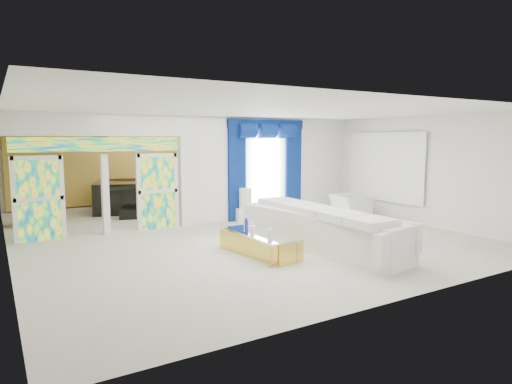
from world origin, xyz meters
TOP-DOWN VIEW (x-y plane):
  - floor at (0.00, 0.00)m, footprint 12.00×12.00m
  - dividing_wall at (2.15, 1.00)m, footprint 5.70×0.18m
  - dividing_header at (-2.85, 1.00)m, footprint 4.30×0.18m
  - stained_panel_left at (-4.28, 1.00)m, footprint 0.95×0.04m
  - stained_panel_right at (-1.42, 1.00)m, footprint 0.95×0.04m
  - stained_transom at (-2.85, 1.00)m, footprint 4.00×0.05m
  - window_pane at (1.90, 0.90)m, footprint 1.00×0.02m
  - blue_drape_left at (0.90, 0.87)m, footprint 0.55×0.10m
  - blue_drape_right at (2.90, 0.87)m, footprint 0.55×0.10m
  - blue_pelmet at (1.90, 0.87)m, footprint 2.60×0.12m
  - wall_mirror at (4.94, -1.00)m, footprint 0.04×2.70m
  - gold_curtains at (0.00, 5.90)m, footprint 9.70×0.12m
  - white_sofa at (0.84, -2.98)m, footprint 1.50×4.28m
  - coffee_table at (-0.51, -2.68)m, footprint 0.92×2.00m
  - console_table at (1.38, 0.70)m, footprint 1.16×0.48m
  - table_lamp at (1.08, 0.70)m, footprint 0.36×0.36m
  - armchair at (4.07, -0.47)m, footprint 1.10×1.21m
  - grand_piano at (-1.59, 4.37)m, footprint 2.04×2.33m
  - piano_bench at (-1.59, 2.77)m, footprint 0.89×0.57m
  - tv_console at (-4.46, 3.28)m, footprint 0.62×0.57m
  - chandelier at (-2.30, 3.40)m, footprint 0.60×0.60m
  - decanters at (-0.49, -2.54)m, footprint 0.14×1.06m

SIDE VIEW (x-z plane):
  - floor at x=0.00m, z-range 0.00..0.00m
  - piano_bench at x=-1.59m, z-range 0.00..0.28m
  - console_table at x=1.38m, z-range 0.00..0.38m
  - coffee_table at x=-0.51m, z-range 0.00..0.43m
  - armchair at x=4.07m, z-range 0.00..0.70m
  - white_sofa at x=0.84m, z-range 0.00..0.80m
  - tv_console at x=-4.46m, z-range 0.00..0.88m
  - grand_piano at x=-1.59m, z-range 0.00..0.99m
  - decanters at x=-0.49m, z-range 0.41..0.60m
  - table_lamp at x=1.08m, z-range 0.38..0.96m
  - stained_panel_left at x=-4.28m, z-range 0.00..2.00m
  - stained_panel_right at x=-1.42m, z-range 0.00..2.00m
  - blue_drape_left at x=0.90m, z-range 0.00..2.80m
  - blue_drape_right at x=2.90m, z-range 0.00..2.80m
  - window_pane at x=1.90m, z-range 0.30..2.60m
  - dividing_wall at x=2.15m, z-range 0.00..3.00m
  - gold_curtains at x=0.00m, z-range 0.05..2.95m
  - wall_mirror at x=4.94m, z-range 0.60..2.50m
  - stained_transom at x=-2.85m, z-range 2.08..2.42m
  - chandelier at x=-2.30m, z-range 2.35..2.95m
  - dividing_header at x=-2.85m, z-range 2.45..3.00m
  - blue_pelmet at x=1.90m, z-range 2.69..2.94m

